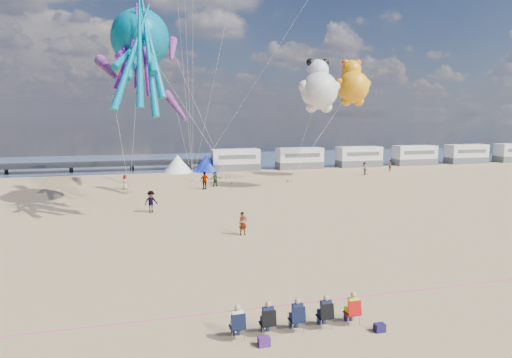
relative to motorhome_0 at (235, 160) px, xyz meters
name	(u,v)px	position (x,y,z in m)	size (l,w,h in m)	color
ground	(286,264)	(-6.00, -40.00, -1.50)	(120.00, 120.00, 0.00)	tan
water	(182,161)	(-6.00, 15.00, -1.48)	(120.00, 120.00, 0.00)	#3B5071
motorhome_0	(235,160)	(0.00, 0.00, 0.00)	(6.60, 2.50, 3.00)	silver
motorhome_1	(299,158)	(9.50, 0.00, 0.00)	(6.60, 2.50, 3.00)	silver
motorhome_2	(359,157)	(19.00, 0.00, 0.00)	(6.60, 2.50, 3.00)	silver
motorhome_3	(414,155)	(28.50, 0.00, 0.00)	(6.60, 2.50, 3.00)	silver
motorhome_4	(466,154)	(38.00, 0.00, 0.00)	(6.60, 2.50, 3.00)	silver
tent_white	(178,164)	(-8.00, 0.00, -0.30)	(4.00, 4.00, 2.40)	white
tent_blue	(207,163)	(-4.00, 0.00, -0.30)	(4.00, 4.00, 2.40)	#1933CC
spectator_row	(296,314)	(-8.05, -47.22, -0.85)	(6.10, 0.90, 1.30)	black
cooler_purple	(264,342)	(-9.48, -47.97, -1.34)	(0.40, 0.30, 0.32)	#471C6C
cooler_navy	(380,328)	(-5.14, -48.05, -1.35)	(0.38, 0.28, 0.30)	#181441
rope_line	(324,301)	(-6.00, -45.00, -1.48)	(0.03, 0.03, 34.00)	#F2338C
standing_person	(243,223)	(-6.87, -33.76, -0.73)	(0.56, 0.37, 1.53)	tan
beachgoer_0	(125,182)	(-14.62, -12.82, -0.73)	(0.56, 0.37, 1.54)	#7F6659
beachgoer_1	(364,169)	(15.11, -8.90, -0.68)	(0.81, 0.52, 1.65)	#7F6659
beachgoer_2	(151,202)	(-12.40, -25.17, -0.62)	(0.86, 0.67, 1.77)	#7F6659
beachgoer_3	(205,181)	(-6.57, -14.99, -0.57)	(1.20, 0.69, 1.86)	#7F6659
beachgoer_4	(215,179)	(-5.15, -13.33, -0.69)	(0.95, 0.40, 1.62)	#7F6659
beachgoer_5	(390,165)	(20.55, -6.09, -0.71)	(1.47, 0.47, 1.59)	#7F6659
sandbag_a	(130,192)	(-14.14, -15.35, -1.39)	(0.50, 0.35, 0.22)	gray
sandbag_b	(234,183)	(-2.83, -12.05, -1.39)	(0.50, 0.35, 0.22)	gray
sandbag_c	(290,181)	(3.82, -12.11, -1.39)	(0.50, 0.35, 0.22)	gray
sandbag_d	(227,178)	(-2.76, -8.01, -1.39)	(0.50, 0.35, 0.22)	gray
sandbag_e	(193,181)	(-7.15, -9.66, -1.39)	(0.50, 0.35, 0.22)	gray
kite_octopus_teal	(140,39)	(-12.76, -21.67, 12.54)	(4.23, 9.87, 11.28)	#006B88
kite_octopus_purple	(138,35)	(-12.92, -19.88, 13.14)	(3.61, 8.43, 9.63)	#671095
kite_panda	(319,91)	(4.92, -17.88, 8.71)	(4.62, 4.35, 6.52)	silver
kite_teddy_orange	(353,87)	(12.49, -10.27, 9.61)	(4.78, 4.49, 6.74)	orange
windsock_left	(108,69)	(-15.65, -16.64, 10.47)	(1.10, 6.34, 6.34)	red
windsock_mid	(172,50)	(-9.37, -12.47, 12.95)	(1.00, 6.48, 6.48)	red
windsock_right	(176,106)	(-9.58, -17.25, 7.07)	(0.90, 5.27, 5.27)	red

